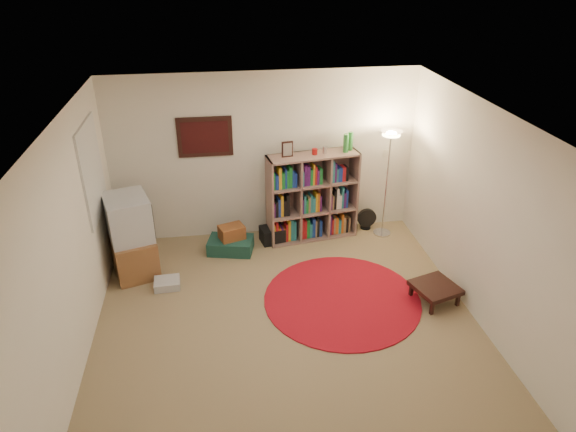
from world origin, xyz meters
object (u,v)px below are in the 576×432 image
object	(u,v)px
floor_fan	(367,219)
suitcase	(231,245)
tv_stand	(132,237)
floor_lamp	(390,150)
side_table	(435,288)
bookshelf	(311,198)

from	to	relation	value
floor_fan	suitcase	xyz separation A→B (m)	(-2.17, -0.38, -0.07)
floor_fan	tv_stand	distance (m)	3.58
floor_lamp	floor_fan	bearing A→B (deg)	135.98
floor_lamp	floor_fan	world-z (taller)	floor_lamp
floor_lamp	side_table	bearing A→B (deg)	-86.26
tv_stand	suitcase	bearing A→B (deg)	-3.53
suitcase	floor_fan	bearing A→B (deg)	23.16
floor_lamp	side_table	distance (m)	2.14
bookshelf	side_table	distance (m)	2.28
bookshelf	floor_fan	size ratio (longest dim) A/B	4.68
floor_lamp	tv_stand	size ratio (longest dim) A/B	1.49
side_table	floor_lamp	bearing A→B (deg)	93.74
floor_lamp	tv_stand	bearing A→B (deg)	-172.27
floor_lamp	suitcase	bearing A→B (deg)	-175.61
tv_stand	suitcase	size ratio (longest dim) A/B	1.57
floor_fan	tv_stand	xyz separation A→B (m)	(-3.49, -0.70, 0.37)
floor_fan	suitcase	bearing A→B (deg)	-171.87
tv_stand	floor_lamp	bearing A→B (deg)	-9.37
floor_fan	tv_stand	bearing A→B (deg)	-170.46
bookshelf	side_table	bearing A→B (deg)	-64.60
tv_stand	side_table	distance (m)	4.03
suitcase	tv_stand	bearing A→B (deg)	-153.14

